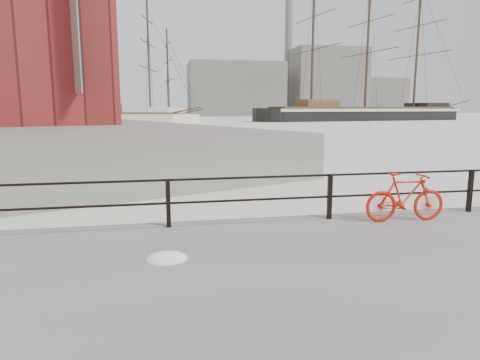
{
  "coord_description": "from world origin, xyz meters",
  "views": [
    {
      "loc": [
        -7.18,
        -8.79,
        2.77
      ],
      "look_at": [
        -5.19,
        1.5,
        1.0
      ],
      "focal_mm": 32.0,
      "sensor_mm": 36.0,
      "label": 1
    }
  ],
  "objects_px": {
    "schooner_mid": "(112,124)",
    "schooner_left": "(140,123)",
    "bicycle": "(405,197)",
    "barque_black": "(364,120)"
  },
  "relations": [
    {
      "from": "bicycle",
      "to": "schooner_left",
      "type": "height_order",
      "value": "schooner_left"
    },
    {
      "from": "bicycle",
      "to": "barque_black",
      "type": "relative_size",
      "value": 0.03
    },
    {
      "from": "bicycle",
      "to": "schooner_left",
      "type": "xyz_separation_m",
      "value": [
        -8.12,
        72.85,
        -0.88
      ]
    },
    {
      "from": "bicycle",
      "to": "schooner_left",
      "type": "distance_m",
      "value": 73.31
    },
    {
      "from": "schooner_mid",
      "to": "barque_black",
      "type": "bearing_deg",
      "value": 22.32
    },
    {
      "from": "schooner_mid",
      "to": "schooner_left",
      "type": "height_order",
      "value": "schooner_mid"
    },
    {
      "from": "bicycle",
      "to": "schooner_mid",
      "type": "relative_size",
      "value": 0.06
    },
    {
      "from": "schooner_mid",
      "to": "schooner_left",
      "type": "xyz_separation_m",
      "value": [
        4.92,
        1.0,
        0.0
      ]
    },
    {
      "from": "barque_black",
      "to": "schooner_left",
      "type": "xyz_separation_m",
      "value": [
        -48.46,
        -8.2,
        0.0
      ]
    },
    {
      "from": "schooner_mid",
      "to": "schooner_left",
      "type": "distance_m",
      "value": 5.02
    }
  ]
}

